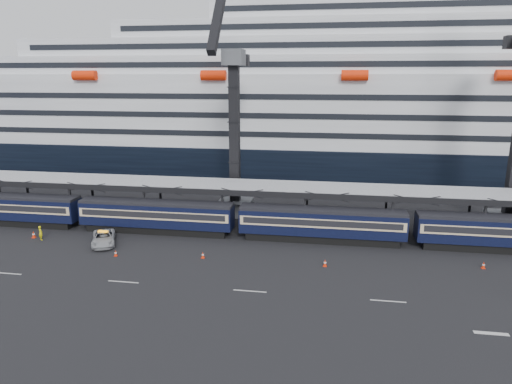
# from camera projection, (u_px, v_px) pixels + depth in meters

# --- Properties ---
(ground) EXTENTS (260.00, 260.00, 0.00)m
(ground) POSITION_uv_depth(u_px,v_px,m) (405.00, 283.00, 42.44)
(ground) COLOR black
(ground) RESTS_ON ground
(train) EXTENTS (133.05, 3.00, 4.05)m
(train) POSITION_uv_depth(u_px,v_px,m) (351.00, 224.00, 52.18)
(train) COLOR black
(train) RESTS_ON ground
(canopy) EXTENTS (130.00, 6.25, 5.53)m
(canopy) POSITION_uv_depth(u_px,v_px,m) (390.00, 192.00, 54.55)
(canopy) COLOR gray
(canopy) RESTS_ON ground
(cruise_ship) EXTENTS (214.09, 28.84, 34.00)m
(cruise_ship) POSITION_uv_depth(u_px,v_px,m) (365.00, 112.00, 83.60)
(cruise_ship) COLOR black
(cruise_ship) RESTS_ON ground
(crane_dark_near) EXTENTS (4.50, 17.75, 35.08)m
(crane_dark_near) POSITION_uv_depth(u_px,v_px,m) (234.00, 129.00, 60.35)
(crane_dark_near) COLOR #45484C
(crane_dark_near) RESTS_ON ground
(pickup_truck) EXTENTS (4.44, 5.82, 1.47)m
(pickup_truck) POSITION_uv_depth(u_px,v_px,m) (104.00, 238.00, 51.97)
(pickup_truck) COLOR #9D9FA3
(pickup_truck) RESTS_ON ground
(worker) EXTENTS (0.75, 0.69, 1.72)m
(worker) POSITION_uv_depth(u_px,v_px,m) (41.00, 233.00, 53.30)
(worker) COLOR yellow
(worker) RESTS_ON ground
(traffic_cone_a) EXTENTS (0.42, 0.42, 0.84)m
(traffic_cone_a) POSITION_uv_depth(u_px,v_px,m) (34.00, 234.00, 54.16)
(traffic_cone_a) COLOR #FB2B07
(traffic_cone_a) RESTS_ON ground
(traffic_cone_b) EXTENTS (0.33, 0.33, 0.67)m
(traffic_cone_b) POSITION_uv_depth(u_px,v_px,m) (116.00, 253.00, 48.63)
(traffic_cone_b) COLOR #FB2B07
(traffic_cone_b) RESTS_ON ground
(traffic_cone_c) EXTENTS (0.35, 0.35, 0.70)m
(traffic_cone_c) POSITION_uv_depth(u_px,v_px,m) (203.00, 255.00, 48.10)
(traffic_cone_c) COLOR #FB2B07
(traffic_cone_c) RESTS_ON ground
(traffic_cone_d) EXTENTS (0.37, 0.37, 0.74)m
(traffic_cone_d) POSITION_uv_depth(u_px,v_px,m) (325.00, 263.00, 45.99)
(traffic_cone_d) COLOR #FB2B07
(traffic_cone_d) RESTS_ON ground
(traffic_cone_e) EXTENTS (0.36, 0.36, 0.72)m
(traffic_cone_e) POSITION_uv_depth(u_px,v_px,m) (484.00, 265.00, 45.50)
(traffic_cone_e) COLOR #FB2B07
(traffic_cone_e) RESTS_ON ground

